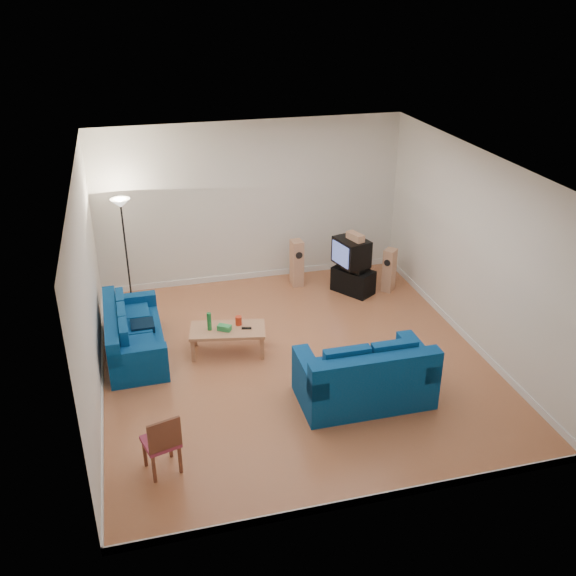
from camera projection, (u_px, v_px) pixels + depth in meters
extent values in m
cube|color=#984F2F|center=(294.00, 360.00, 10.34)|extent=(6.00, 6.50, 0.01)
cube|color=white|center=(295.00, 165.00, 8.94)|extent=(6.00, 6.50, 0.01)
cube|color=white|center=(251.00, 203.00, 12.46)|extent=(6.00, 0.01, 3.20)
cube|color=white|center=(375.00, 391.00, 6.81)|extent=(6.00, 0.01, 3.20)
cube|color=white|center=(88.00, 292.00, 8.96)|extent=(0.01, 6.50, 3.20)
cube|color=white|center=(474.00, 250.00, 10.32)|extent=(0.01, 6.50, 3.20)
cube|color=white|center=(253.00, 275.00, 13.13)|extent=(6.00, 0.02, 0.12)
cube|color=white|center=(366.00, 500.00, 7.49)|extent=(6.00, 0.02, 0.12)
cube|color=white|center=(102.00, 383.00, 9.63)|extent=(0.02, 6.50, 0.12)
cube|color=white|center=(462.00, 333.00, 10.99)|extent=(0.02, 6.50, 0.12)
cube|color=navy|center=(136.00, 342.00, 10.45)|extent=(0.92, 2.05, 0.39)
cube|color=navy|center=(111.00, 324.00, 10.20)|extent=(0.25, 2.04, 0.40)
cube|color=navy|center=(130.00, 301.00, 11.11)|extent=(0.88, 0.22, 0.22)
cube|color=navy|center=(138.00, 355.00, 9.52)|extent=(0.88, 0.22, 0.22)
cube|color=black|center=(142.00, 326.00, 10.36)|extent=(0.38, 0.38, 0.11)
cube|color=navy|center=(364.00, 385.00, 9.30)|extent=(1.88, 1.06, 0.47)
cube|color=navy|center=(376.00, 372.00, 8.74)|extent=(1.88, 0.25, 0.48)
cube|color=navy|center=(310.00, 371.00, 8.95)|extent=(0.25, 1.05, 0.27)
cube|color=navy|center=(418.00, 356.00, 9.32)|extent=(0.25, 1.05, 0.27)
cube|color=black|center=(361.00, 359.00, 9.29)|extent=(0.44, 0.44, 0.13)
cube|color=tan|center=(228.00, 330.00, 10.37)|extent=(1.30, 0.82, 0.05)
cube|color=tan|center=(193.00, 351.00, 10.21)|extent=(0.07, 0.07, 0.39)
cube|color=tan|center=(195.00, 335.00, 10.66)|extent=(0.07, 0.07, 0.39)
cube|color=tan|center=(262.00, 349.00, 10.28)|extent=(0.07, 0.07, 0.39)
cube|color=tan|center=(261.00, 333.00, 10.73)|extent=(0.07, 0.07, 0.39)
cylinder|color=#197233|center=(209.00, 321.00, 10.27)|extent=(0.09, 0.09, 0.30)
cube|color=green|center=(224.00, 328.00, 10.30)|extent=(0.24, 0.22, 0.09)
cylinder|color=red|center=(239.00, 321.00, 10.45)|extent=(0.12, 0.12, 0.15)
cube|color=black|center=(247.00, 328.00, 10.36)|extent=(0.17, 0.09, 0.02)
cube|color=black|center=(353.00, 281.00, 12.46)|extent=(0.80, 0.89, 0.48)
cube|color=black|center=(355.00, 267.00, 12.32)|extent=(0.56, 0.58, 0.11)
cube|color=black|center=(351.00, 252.00, 12.21)|extent=(0.64, 0.77, 0.52)
cube|color=#404D8D|center=(340.00, 254.00, 12.10)|extent=(0.15, 0.52, 0.41)
cube|color=tan|center=(355.00, 237.00, 12.03)|extent=(0.27, 0.42, 0.14)
cube|color=tan|center=(297.00, 263.00, 12.66)|extent=(0.23, 0.29, 0.94)
cylinder|color=black|center=(299.00, 255.00, 12.44)|extent=(0.14, 0.03, 0.14)
cube|color=tan|center=(389.00, 270.00, 12.44)|extent=(0.32, 0.32, 0.86)
cylinder|color=black|center=(387.00, 263.00, 12.25)|extent=(0.10, 0.10, 0.13)
cylinder|color=black|center=(132.00, 302.00, 12.12)|extent=(0.26, 0.26, 0.03)
cylinder|color=black|center=(127.00, 255.00, 11.70)|extent=(0.03, 0.03, 1.93)
cone|color=white|center=(120.00, 203.00, 11.26)|extent=(0.35, 0.35, 0.15)
cube|color=brown|center=(154.00, 469.00, 7.75)|extent=(0.05, 0.05, 0.41)
cube|color=brown|center=(145.00, 453.00, 8.01)|extent=(0.05, 0.05, 0.41)
cube|color=brown|center=(180.00, 459.00, 7.90)|extent=(0.05, 0.05, 0.41)
cube|color=brown|center=(170.00, 444.00, 8.16)|extent=(0.05, 0.05, 0.41)
cube|color=#9E3350|center=(161.00, 442.00, 7.86)|extent=(0.51, 0.51, 0.06)
cube|color=brown|center=(165.00, 435.00, 7.62)|extent=(0.41, 0.15, 0.41)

